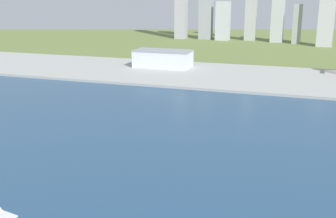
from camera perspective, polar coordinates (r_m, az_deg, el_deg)
name	(u,v)px	position (r m, az deg, el deg)	size (l,w,h in m)	color
ground_plane	(170,132)	(270.95, 0.30, -3.16)	(2400.00, 2400.00, 0.00)	olive
water_bay	(133,168)	(218.52, -4.69, -7.91)	(840.00, 360.00, 0.15)	navy
industrial_pier	(227,76)	(449.35, 7.96, 4.40)	(840.00, 140.00, 2.50)	#9FA29B
warehouse_main	(163,59)	(490.21, -0.69, 6.77)	(65.17, 32.68, 19.41)	silver
distant_skyline	(235,6)	(788.06, 9.03, 13.45)	(277.68, 68.34, 158.92)	#A9A8B2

